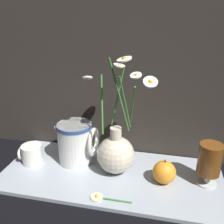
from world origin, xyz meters
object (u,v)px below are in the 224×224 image
ceramic_pitcher (76,141)px  tea_glass (210,160)px  vase_with_flowers (116,152)px  yellow_mug (32,154)px  orange_fruit (164,172)px

ceramic_pitcher → tea_glass: size_ratio=1.14×
vase_with_flowers → tea_glass: (0.28, -0.01, 0.01)m
yellow_mug → orange_fruit: (0.45, -0.01, 0.00)m
ceramic_pitcher → orange_fruit: bearing=-10.3°
ceramic_pitcher → orange_fruit: 0.31m
vase_with_flowers → tea_glass: 0.28m
tea_glass → yellow_mug: bearing=-179.2°
yellow_mug → tea_glass: 0.58m
yellow_mug → tea_glass: tea_glass is taller
yellow_mug → ceramic_pitcher: (0.15, 0.04, 0.04)m
ceramic_pitcher → tea_glass: ceramic_pitcher is taller
tea_glass → orange_fruit: size_ratio=1.71×
vase_with_flowers → orange_fruit: size_ratio=4.87×
ceramic_pitcher → yellow_mug: bearing=-164.3°
tea_glass → ceramic_pitcher: bearing=175.4°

